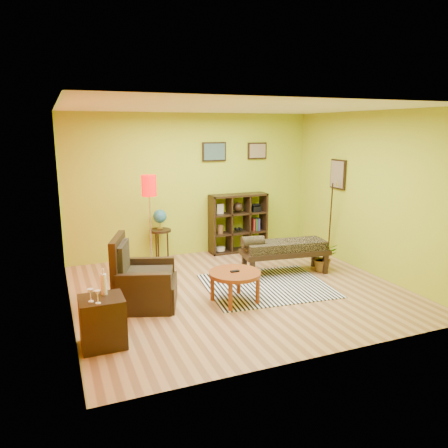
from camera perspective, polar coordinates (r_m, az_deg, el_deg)
name	(u,v)px	position (r m, az deg, el deg)	size (l,w,h in m)	color
ground	(238,290)	(7.01, 1.81, -8.55)	(5.00, 5.00, 0.00)	tan
room_shell	(233,177)	(6.56, 1.12, 6.21)	(5.04, 4.54, 2.82)	#A5B823
zebra_rug	(267,286)	(7.19, 5.60, -8.02)	(1.95, 1.66, 0.01)	white
coffee_table	(235,276)	(6.40, 1.43, -6.82)	(0.76, 0.76, 0.49)	brown
armchair	(142,285)	(6.43, -10.69, -7.79)	(1.06, 1.05, 1.03)	black
side_cabinet	(103,321)	(5.40, -15.57, -12.15)	(0.50, 0.46, 0.91)	black
floor_lamp	(149,195)	(7.58, -9.74, 3.82)	(0.26, 0.26, 1.73)	silver
globe_table	(160,222)	(8.38, -8.35, 0.24)	(0.41, 0.41, 1.00)	black
cube_shelf	(239,223)	(8.98, 1.95, 0.14)	(1.20, 0.35, 1.20)	black
bench	(283,248)	(7.70, 7.69, -3.17)	(1.59, 0.73, 0.71)	black
potted_plant	(323,260)	(8.02, 12.78, -4.62)	(0.47, 0.52, 0.41)	#26661E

